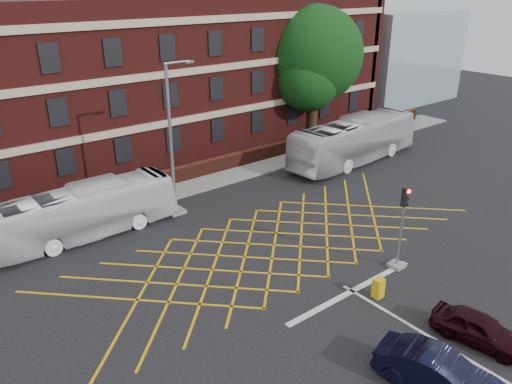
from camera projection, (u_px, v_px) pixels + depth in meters
ground at (300, 260)px, 25.32m from camera, size 120.00×120.00×0.00m
victorian_building at (109, 55)px, 38.21m from camera, size 51.00×12.17×20.40m
boundary_wall at (171, 177)px, 34.46m from camera, size 56.00×0.50×1.10m
far_pavement at (179, 188)px, 33.93m from camera, size 60.00×3.00×0.12m
glass_block at (391, 56)px, 57.96m from camera, size 14.00×10.00×10.00m
box_junction_hatching at (274, 245)px, 26.76m from camera, size 8.22×8.22×0.02m
stop_line at (352, 291)px, 22.80m from camera, size 8.00×0.30×0.02m
centre_line at (488, 371)px, 18.13m from camera, size 0.15×14.00×0.02m
bus_left at (82, 212)px, 27.13m from camera, size 10.49×2.49×2.92m
bus_right at (354, 140)px, 38.39m from camera, size 12.55×3.73×3.45m
car_navy at (438, 372)px, 17.14m from camera, size 2.55×4.53×1.41m
car_maroon at (479, 328)px, 19.42m from camera, size 2.05×3.80×1.23m
deciduous_tree at (314, 61)px, 43.44m from camera, size 8.43×8.40×11.34m
traffic_light_near at (400, 235)px, 24.04m from camera, size 0.70×0.70×4.27m
street_lamp at (174, 165)px, 29.31m from camera, size 2.25×1.00×9.01m
utility_cabinet at (378, 288)px, 22.23m from camera, size 0.44×0.41×0.92m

